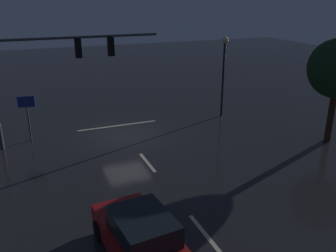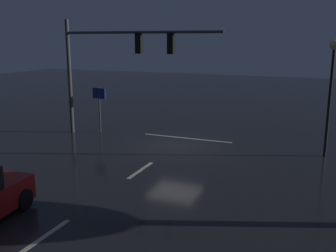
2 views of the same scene
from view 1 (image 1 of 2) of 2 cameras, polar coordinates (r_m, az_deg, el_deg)
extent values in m
plane|color=#232326|center=(21.34, -6.78, -1.41)|extent=(80.00, 80.00, 0.00)
cylinder|color=#383A3D|center=(20.06, -14.14, 13.43)|extent=(8.83, 0.14, 0.14)
cube|color=black|center=(20.13, -14.00, 11.82)|extent=(0.32, 0.36, 1.00)
sphere|color=black|center=(20.28, -14.16, 12.78)|extent=(0.20, 0.20, 0.20)
sphere|color=black|center=(20.32, -14.09, 11.88)|extent=(0.20, 0.20, 0.20)
sphere|color=#19F24C|center=(20.36, -14.01, 10.99)|extent=(0.20, 0.20, 0.20)
cube|color=black|center=(20.46, -9.01, 12.28)|extent=(0.32, 0.36, 1.00)
sphere|color=black|center=(20.60, -9.19, 13.22)|extent=(0.20, 0.20, 0.20)
sphere|color=black|center=(20.64, -9.14, 12.34)|extent=(0.20, 0.20, 0.20)
sphere|color=#19F24C|center=(20.69, -9.09, 11.46)|extent=(0.20, 0.20, 0.20)
cube|color=beige|center=(17.82, -3.27, -5.76)|extent=(0.16, 2.20, 0.01)
cube|color=beige|center=(13.08, 5.72, -16.40)|extent=(0.16, 2.20, 0.01)
cube|color=beige|center=(22.90, -7.95, 0.06)|extent=(5.00, 0.16, 0.01)
cube|color=maroon|center=(11.60, -4.30, -17.95)|extent=(2.20, 4.45, 0.80)
cube|color=black|center=(11.01, -3.97, -15.49)|extent=(1.79, 2.24, 0.68)
cylinder|color=black|center=(12.77, -10.86, -15.84)|extent=(0.28, 0.70, 0.68)
cylinder|color=black|center=(13.22, -3.69, -14.09)|extent=(0.28, 0.70, 0.68)
sphere|color=#F9EFC6|center=(13.04, -10.84, -13.25)|extent=(0.20, 0.20, 0.20)
sphere|color=#F9EFC6|center=(13.38, -5.41, -12.00)|extent=(0.20, 0.20, 0.20)
cylinder|color=black|center=(24.18, 8.67, 7.12)|extent=(0.14, 0.14, 4.89)
sphere|color=#F9D88C|center=(23.74, 9.00, 13.30)|extent=(0.44, 0.44, 0.44)
cylinder|color=#383A3D|center=(21.37, -21.18, 1.11)|extent=(0.09, 0.09, 2.63)
cube|color=navy|center=(21.10, -21.50, 3.59)|extent=(0.90, 0.20, 0.60)
cylinder|color=#382314|center=(21.85, 24.33, 1.45)|extent=(0.36, 0.36, 2.90)
camera|label=2|loc=(12.28, 58.59, -1.15)|focal=41.44mm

